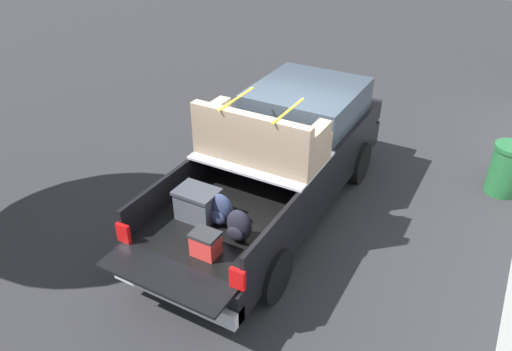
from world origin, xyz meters
TOP-DOWN VIEW (x-y plane):
  - ground_plane at (0.00, 0.00)m, footprint 40.00×40.00m
  - pickup_truck at (0.37, 0.00)m, footprint 6.05×2.06m
  - trash_can at (2.66, -3.38)m, footprint 0.60×0.60m

SIDE VIEW (x-z plane):
  - ground_plane at x=0.00m, z-range 0.00..0.00m
  - trash_can at x=2.66m, z-range 0.01..0.99m
  - pickup_truck at x=0.37m, z-range -0.14..2.09m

